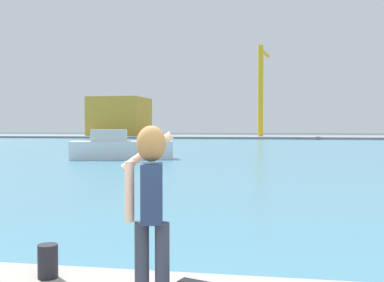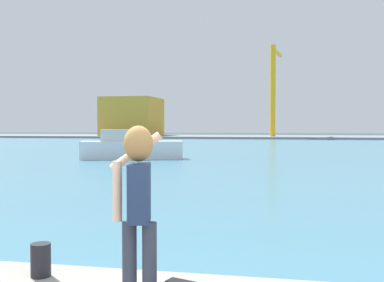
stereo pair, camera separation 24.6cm
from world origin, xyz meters
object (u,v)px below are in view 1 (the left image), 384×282
object	(u,v)px
warehouse_left	(120,117)
port_crane	(261,83)
harbor_bollard	(48,261)
boat_moored	(120,148)
person_photographer	(151,197)

from	to	relation	value
warehouse_left	port_crane	world-z (taller)	port_crane
harbor_bollard	warehouse_left	world-z (taller)	warehouse_left
boat_moored	port_crane	distance (m)	61.39
person_photographer	boat_moored	bearing A→B (deg)	6.42
person_photographer	boat_moored	distance (m)	29.73
boat_moored	warehouse_left	distance (m)	68.74
harbor_bollard	port_crane	world-z (taller)	port_crane
harbor_bollard	boat_moored	bearing A→B (deg)	107.02
boat_moored	warehouse_left	size ratio (longest dim) A/B	0.61
person_photographer	boat_moored	size ratio (longest dim) A/B	0.23
boat_moored	warehouse_left	bearing A→B (deg)	92.26
harbor_bollard	warehouse_left	size ratio (longest dim) A/B	0.03
boat_moored	port_crane	bearing A→B (deg)	65.50
harbor_bollard	port_crane	size ratio (longest dim) A/B	0.02
harbor_bollard	port_crane	xyz separation A→B (m)	(0.19, 87.38, 9.91)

